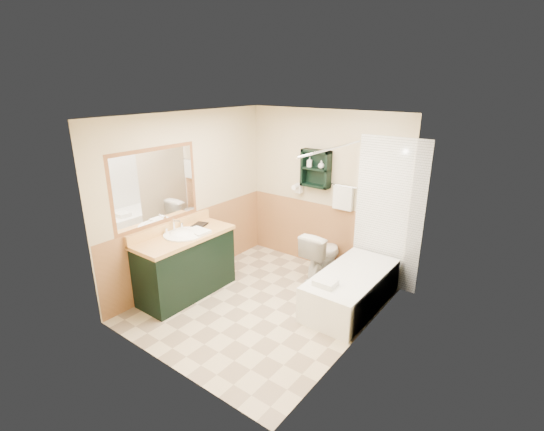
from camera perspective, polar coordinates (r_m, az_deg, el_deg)
The scene contains 25 objects.
floor at distance 5.28m, azimuth -1.41°, elevation -12.71°, with size 3.00×3.00×0.00m, color beige.
back_wall at distance 5.97m, azimuth 7.62°, elevation 3.52°, with size 2.60×0.04×2.40m, color beige.
left_wall at distance 5.64m, azimuth -12.07°, elevation 2.35°, with size 0.04×3.00×2.40m, color beige.
right_wall at distance 4.12m, azimuth 13.01°, elevation -4.00°, with size 0.04×3.00×2.40m, color beige.
ceiling at distance 4.51m, azimuth -1.66°, elevation 14.45°, with size 2.60×3.00×0.04m, color white.
wainscot_left at distance 5.85m, azimuth -11.38°, elevation -4.29°, with size 2.98×2.98×1.00m, color tan, non-canonical shape.
wainscot_back at distance 6.17m, azimuth 7.17°, elevation -2.83°, with size 2.58×2.58×1.00m, color tan, non-canonical shape.
mirror_frame at distance 5.20m, azimuth -16.48°, elevation 3.99°, with size 1.30×1.30×1.00m, color brown, non-canonical shape.
mirror_glass at distance 5.20m, azimuth -16.45°, elevation 3.99°, with size 1.20×1.20×0.90m, color white, non-canonical shape.
tile_right at distance 4.84m, azimuth 16.16°, elevation -2.68°, with size 1.50×1.50×2.10m, color white, non-canonical shape.
tile_back at distance 5.57m, azimuth 16.49°, elevation 0.12°, with size 0.95×0.95×2.10m, color white, non-canonical shape.
tile_accent at distance 4.61m, azimuth 17.01°, elevation 7.21°, with size 1.50×1.50×0.10m, color #134427, non-canonical shape.
wall_shelf at distance 5.84m, azimuth 6.35°, elevation 6.76°, with size 0.45×0.15×0.55m, color black.
hair_dryer at distance 6.10m, azimuth 3.93°, elevation 3.97°, with size 0.10×0.24×0.18m, color white, non-canonical shape.
towel_bar at distance 5.72m, azimuth 10.38°, elevation 4.23°, with size 0.40×0.06×0.40m, color white, non-canonical shape.
curtain_rod at distance 4.89m, azimuth 8.93°, elevation 9.64°, with size 0.03×0.03×1.60m, color silver.
shower_curtain at distance 5.24m, azimuth 9.37°, elevation 0.66°, with size 1.05×1.05×1.70m, color beige, non-canonical shape.
vanity at distance 5.45m, azimuth -12.35°, elevation -6.97°, with size 0.59×1.36×0.86m, color black.
bathtub at distance 5.25m, azimuth 11.39°, elevation -10.41°, with size 0.70×1.50×0.47m, color white.
toilet at distance 5.86m, azimuth 7.21°, elevation -5.61°, with size 0.40×0.72×0.71m, color white.
counter_towel at distance 5.29m, azimuth -10.71°, elevation -2.30°, with size 0.29×0.23×0.04m, color white.
vanity_book at distance 5.56m, azimuth -11.28°, elevation -0.26°, with size 0.17×0.02×0.23m, color black.
tub_towel at distance 4.78m, azimuth 7.75°, elevation -9.61°, with size 0.26×0.21×0.07m, color white.
soap_bottle_a at distance 5.88m, azimuth 5.45°, elevation 7.36°, with size 0.07×0.15×0.07m, color white.
soap_bottle_b at distance 5.78m, azimuth 7.15°, elevation 7.22°, with size 0.09×0.12×0.09m, color white.
Camera 1 is at (2.81, -3.51, 2.78)m, focal length 26.00 mm.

